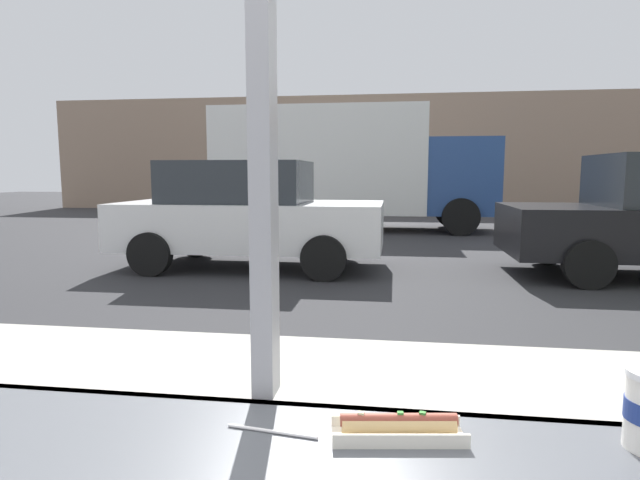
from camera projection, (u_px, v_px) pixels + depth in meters
The scene contains 7 objects.
ground_plane at pixel (376, 259), 9.14m from camera, with size 60.00×60.00×0.00m, color #2D2D30.
sidewalk_strip at pixel (336, 434), 2.84m from camera, with size 16.00×2.80×0.16m, color #B2ADA3.
building_facade_far at pixel (388, 154), 21.15m from camera, with size 28.00×1.20×4.54m, color gray.
hotdog_tray_far at pixel (398, 427), 1.02m from camera, with size 0.27×0.12×0.05m.
loose_straw at pixel (272, 431), 1.04m from camera, with size 0.01×0.01×0.19m, color white.
parked_car_white at pixel (248, 214), 8.23m from camera, with size 4.10×1.98×1.67m.
box_truck at pixel (346, 165), 13.79m from camera, with size 7.21×2.44×3.16m.
Camera 1 is at (0.29, -1.07, 1.48)m, focal length 29.43 mm.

